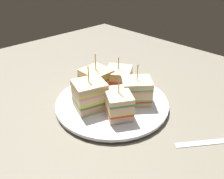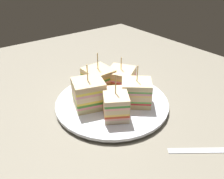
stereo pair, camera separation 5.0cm
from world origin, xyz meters
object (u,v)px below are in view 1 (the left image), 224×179
Objects in this scene: plate at (112,102)px; sandwich_wedge_3 at (90,95)px; sandwich_wedge_0 at (136,91)px; sandwich_wedge_1 at (118,79)px; sandwich_wedge_2 at (96,82)px; sandwich_wedge_4 at (118,104)px.

sandwich_wedge_3 is (1.46, 5.25, 3.65)cm from plate.
sandwich_wedge_0 reaches higher than sandwich_wedge_1.
sandwich_wedge_1 is at bearing 59.92° from sandwich_wedge_2.
plate is at bearing -3.54° from sandwich_wedge_1.
plate is 2.59× the size of sandwich_wedge_2.
sandwich_wedge_3 is at bearing -52.34° from sandwich_wedge_2.
sandwich_wedge_2 is 6.39cm from sandwich_wedge_3.
sandwich_wedge_1 is at bearing -60.65° from plate.
sandwich_wedge_4 is (-4.72, 2.71, 3.18)cm from plate.
plate is 2.73× the size of sandwich_wedge_4.
sandwich_wedge_4 is at bearing 46.13° from sandwich_wedge_0.
sandwich_wedge_2 is at bearing 17.51° from sandwich_wedge_4.
sandwich_wedge_3 is at bearing 53.41° from sandwich_wedge_4.
plate is at bearing 2.51° from sandwich_wedge_3.
sandwich_wedge_4 is at bearing 150.12° from plate.
sandwich_wedge_1 is at bearing 24.93° from sandwich_wedge_3.
sandwich_wedge_2 is at bearing 56.66° from sandwich_wedge_3.
sandwich_wedge_4 is (-0.66, 6.33, -0.15)cm from sandwich_wedge_0.
sandwich_wedge_2 is 1.00× the size of sandwich_wedge_3.
sandwich_wedge_0 is 10.27cm from sandwich_wedge_2.
sandwich_wedge_3 is at bearing 8.29° from sandwich_wedge_0.
sandwich_wedge_0 is 10.45cm from sandwich_wedge_3.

